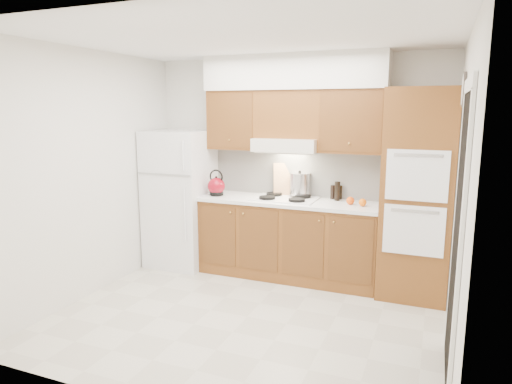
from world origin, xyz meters
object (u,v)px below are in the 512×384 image
(fridge, at_px, (181,198))
(oven_cabinet, at_px, (417,195))
(kettle, at_px, (216,186))
(stock_pot, at_px, (299,184))

(fridge, height_order, oven_cabinet, oven_cabinet)
(kettle, relative_size, stock_pot, 0.83)
(fridge, bearing_deg, stock_pot, 10.07)
(oven_cabinet, bearing_deg, fridge, -179.30)
(oven_cabinet, relative_size, kettle, 10.37)
(fridge, distance_m, kettle, 0.56)
(stock_pot, bearing_deg, kettle, -163.12)
(kettle, height_order, stock_pot, stock_pot)
(oven_cabinet, xyz_separation_m, kettle, (-2.32, -0.06, -0.04))
(fridge, relative_size, stock_pot, 6.76)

